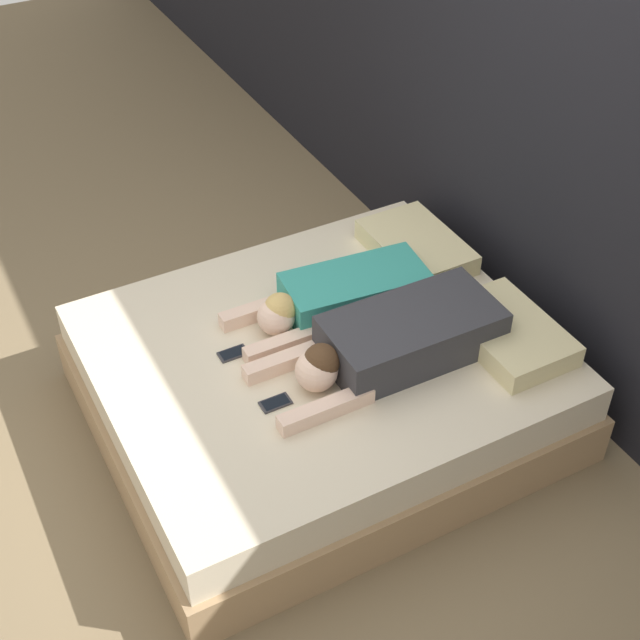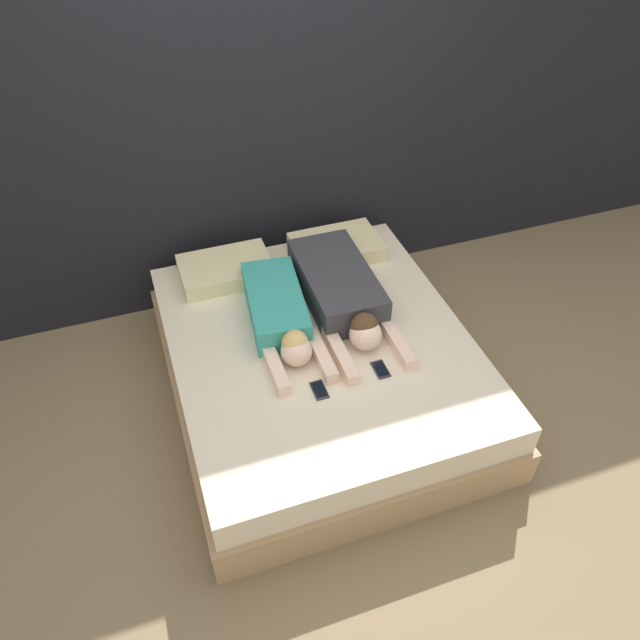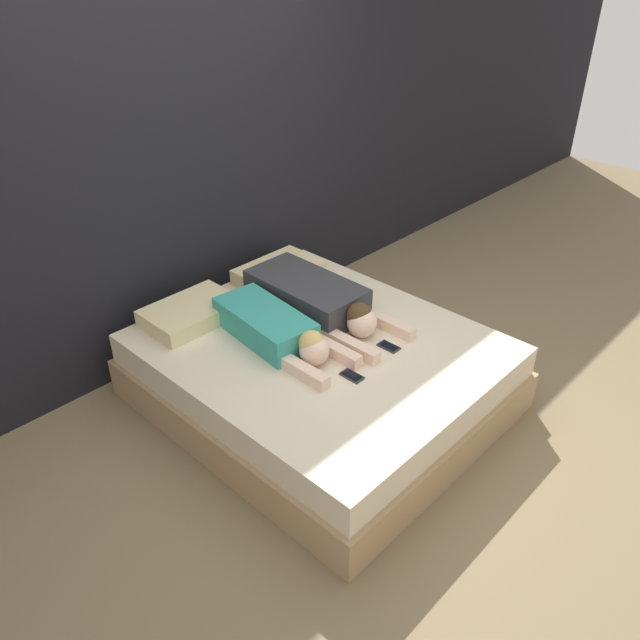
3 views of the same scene
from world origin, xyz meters
name	(u,v)px [view 2 (image 2 of 3)]	position (x,y,z in m)	size (l,w,h in m)	color
ground_plane	(320,391)	(0.00, 0.00, 0.00)	(12.00, 12.00, 0.00)	#7F6B4C
wall_back	(258,114)	(0.00, 1.15, 1.30)	(12.00, 0.06, 2.60)	black
bed	(320,366)	(0.00, 0.00, 0.22)	(1.73, 2.00, 0.44)	tan
pillow_head_left	(226,269)	(-0.37, 0.75, 0.50)	(0.57, 0.38, 0.11)	beige
pillow_head_right	(336,247)	(0.37, 0.75, 0.50)	(0.57, 0.38, 0.11)	beige
person_left	(280,315)	(-0.18, 0.18, 0.53)	(0.38, 0.97, 0.20)	teal
person_right	(341,292)	(0.22, 0.25, 0.54)	(0.40, 1.12, 0.21)	#333338
cell_phone_left	(319,390)	(-0.13, -0.37, 0.45)	(0.07, 0.13, 0.01)	#2D2D33
cell_phone_right	(380,369)	(0.23, -0.34, 0.45)	(0.07, 0.13, 0.01)	#2D2D33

